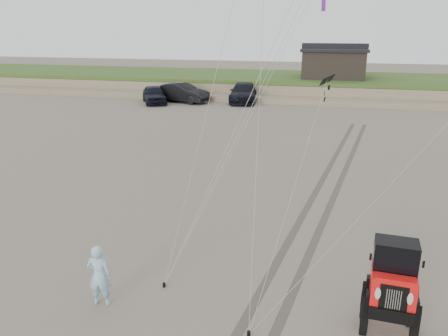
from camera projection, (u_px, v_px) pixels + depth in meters
The scene contains 11 objects.
ground at pixel (234, 304), 11.00m from camera, with size 160.00×160.00×0.00m, color #6B6054.
dune_ridge at pixel (312, 85), 45.38m from camera, with size 160.00×14.25×1.73m.
cabin at pixel (334, 62), 43.71m from camera, with size 6.40×5.40×3.35m.
truck_a at pixel (154, 94), 39.61m from camera, with size 1.87×4.65×1.58m, color black.
truck_b at pixel (182, 93), 40.10m from camera, with size 1.84×5.27×1.74m, color black.
truck_c at pixel (243, 93), 40.27m from camera, with size 2.37×5.84×1.69m, color black.
jeep at pixel (391, 298), 9.76m from camera, with size 2.06×4.77×1.78m, color red, non-canonical shape.
man at pixel (99, 275), 10.78m from camera, with size 0.60×0.39×1.63m, color #83ABCB.
stake_main at pixel (164, 285), 11.73m from camera, with size 0.08×0.08×0.12m, color black.
stake_aux at pixel (249, 334), 9.87m from camera, with size 0.08×0.08×0.12m, color black.
tire_tracks at pixel (323, 197), 17.93m from camera, with size 5.22×29.74×0.01m.
Camera 1 is at (2.00, -9.18, 6.68)m, focal length 35.00 mm.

